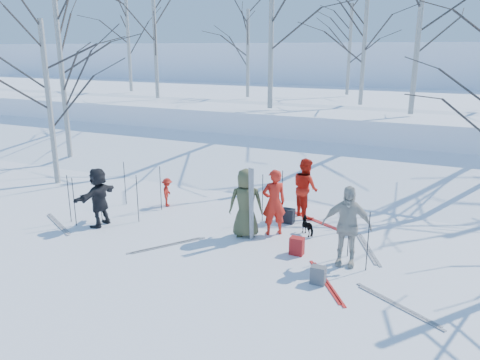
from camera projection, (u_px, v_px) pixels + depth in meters
The scene contains 41 objects.
ground at pixel (214, 247), 11.35m from camera, with size 120.00×120.00×0.00m, color white.
snow_ramp at pixel (302, 173), 17.41m from camera, with size 70.00×9.50×1.40m, color white.
snow_plateau at pixel (358, 116), 25.90m from camera, with size 70.00×18.00×2.20m, color white.
far_hill at pixel (404, 77), 43.93m from camera, with size 90.00×30.00×6.00m, color white.
skier_olive_center at pixel (246, 203), 11.79m from camera, with size 0.86×0.56×1.77m, color #45482B.
skier_red_north at pixel (274, 202), 11.91m from camera, with size 0.63×0.41×1.73m, color red.
skier_redor_behind at pixel (305, 188), 13.19m from camera, with size 0.82×0.64×1.70m, color red.
skier_red_seated at pixel (167, 192), 14.16m from camera, with size 0.57×0.33×0.88m, color red.
skier_cream_east at pixel (347, 226), 10.19m from camera, with size 1.07×0.45×1.83m, color beige.
skier_grey_west at pixel (99, 197), 12.51m from camera, with size 1.49×0.48×1.61m, color black.
dog at pixel (308, 226), 12.04m from camera, with size 0.25×0.55×0.47m, color black.
upright_ski_left at pixel (251, 205), 11.46m from camera, with size 0.07×0.02×1.90m, color silver.
upright_ski_right at pixel (252, 205), 11.44m from camera, with size 0.07×0.02×1.90m, color silver.
ski_pair_a at pixel (398, 305), 8.75m from camera, with size 1.74×1.13×0.02m, color silver, non-canonical shape.
ski_pair_b at pixel (326, 282), 9.62m from camera, with size 1.22×1.69×0.02m, color red, non-canonical shape.
ski_pair_c at pixel (167, 245), 11.40m from camera, with size 1.25×1.67×0.02m, color silver, non-canonical shape.
ski_pair_d at pixel (58, 224), 12.79m from camera, with size 1.76×1.09×0.02m, color silver, non-canonical shape.
ski_pair_e at pixel (313, 220), 13.12m from camera, with size 1.77×1.08×0.02m, color red, non-canonical shape.
ski_pair_f at pixel (367, 248), 11.23m from camera, with size 0.97×1.81×0.02m, color silver, non-canonical shape.
ski_pole_a at pixel (137, 199), 12.80m from camera, with size 0.02×0.02×1.34m, color black.
ski_pole_b at pixel (69, 199), 12.80m from camera, with size 0.02×0.02×1.34m, color black.
ski_pole_c at pixel (368, 242), 9.97m from camera, with size 0.02×0.02×1.34m, color black.
ski_pole_d at pixel (282, 193), 13.27m from camera, with size 0.02×0.02×1.34m, color black.
ski_pole_e at pixel (100, 199), 12.81m from camera, with size 0.02×0.02×1.34m, color black.
ski_pole_f at pixel (263, 198), 12.87m from camera, with size 0.02×0.02×1.34m, color black.
ski_pole_g at pixel (74, 202), 12.52m from camera, with size 0.02×0.02×1.34m, color black.
ski_pole_h at pixel (125, 183), 14.26m from camera, with size 0.02×0.02×1.34m, color black.
ski_pole_i at pixel (349, 229), 10.65m from camera, with size 0.02×0.02×1.34m, color black.
ski_pole_j at pixel (161, 188), 13.75m from camera, with size 0.02×0.02×1.34m, color black.
backpack_red at pixel (297, 246), 10.88m from camera, with size 0.32×0.22×0.42m, color maroon.
backpack_grey at pixel (318, 275), 9.52m from camera, with size 0.30×0.20×0.38m, color #515358.
backpack_dark at pixel (288, 216), 12.85m from camera, with size 0.34×0.24×0.40m, color black.
birch_plateau_a at pixel (155, 38), 23.00m from camera, with size 4.71×4.71×5.88m, color silver, non-canonical shape.
birch_plateau_b at pixel (271, 24), 18.83m from camera, with size 5.35×5.35×6.79m, color silver, non-canonical shape.
birch_plateau_d at pixel (350, 50), 24.83m from camera, with size 3.89×3.89×4.69m, color silver, non-canonical shape.
birch_plateau_e at pixel (248, 54), 23.61m from camera, with size 3.62×3.62×4.31m, color silver, non-canonical shape.
birch_plateau_f at pixel (419, 26), 17.14m from camera, with size 5.10×5.10×6.43m, color silver, non-canonical shape.
birch_plateau_g at pixel (128, 40), 26.72m from camera, with size 4.61×4.61×5.72m, color silver, non-canonical shape.
birch_plateau_k at pixel (364, 45), 20.26m from camera, with size 4.20×4.20×5.15m, color silver, non-canonical shape.
birch_edge_a at pixel (49, 104), 15.98m from camera, with size 4.51×4.51×5.59m, color silver, non-canonical shape.
birch_edge_d at pixel (63, 83), 18.72m from camera, with size 5.23×5.23×6.62m, color silver, non-canonical shape.
Camera 1 is at (5.01, -9.23, 4.65)m, focal length 35.00 mm.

